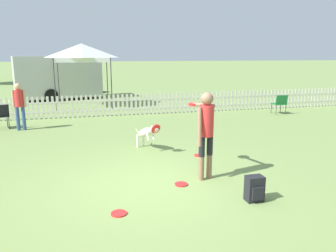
{
  "coord_description": "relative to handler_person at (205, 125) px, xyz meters",
  "views": [
    {
      "loc": [
        -1.09,
        -5.73,
        2.41
      ],
      "look_at": [
        0.75,
        1.33,
        0.82
      ],
      "focal_mm": 35.0,
      "sensor_mm": 36.0,
      "label": 1
    }
  ],
  "objects": [
    {
      "name": "frisbee_near_handler",
      "position": [
        -1.82,
        -1.09,
        -1.07
      ],
      "size": [
        0.24,
        0.24,
        0.02
      ],
      "color": "red",
      "rests_on": "ground_plane"
    },
    {
      "name": "canopy_tent_main",
      "position": [
        -2.2,
        10.28,
        1.41
      ],
      "size": [
        2.45,
        2.45,
        2.91
      ],
      "color": "#333338",
      "rests_on": "ground_plane"
    },
    {
      "name": "frisbee_midfield",
      "position": [
        0.41,
        1.41,
        -1.07
      ],
      "size": [
        0.24,
        0.24,
        0.02
      ],
      "color": "red",
      "rests_on": "ground_plane"
    },
    {
      "name": "folding_chair_blue_left",
      "position": [
        -4.9,
        5.84,
        -0.59
      ],
      "size": [
        0.61,
        0.62,
        0.83
      ],
      "rotation": [
        0.0,
        0.0,
        3.46
      ],
      "color": "#333338",
      "rests_on": "ground_plane"
    },
    {
      "name": "frisbee_near_dog",
      "position": [
        -0.54,
        -0.22,
        -1.07
      ],
      "size": [
        0.24,
        0.24,
        0.02
      ],
      "color": "red",
      "rests_on": "ground_plane"
    },
    {
      "name": "equipment_trailer",
      "position": [
        -3.54,
        13.26,
        0.15
      ],
      "size": [
        5.33,
        3.01,
        2.34
      ],
      "rotation": [
        0.0,
        0.0,
        0.22
      ],
      "color": "#B7B7B7",
      "rests_on": "ground_plane"
    },
    {
      "name": "ground_plane",
      "position": [
        -1.17,
        -0.06,
        -1.08
      ],
      "size": [
        240.0,
        240.0,
        0.0
      ],
      "primitive_type": "plane",
      "color": "olive"
    },
    {
      "name": "spectator_standing",
      "position": [
        -4.25,
        5.52,
        -0.17
      ],
      "size": [
        0.42,
        0.27,
        1.53
      ],
      "rotation": [
        0.0,
        0.0,
        3.11
      ],
      "color": "#334C7A",
      "rests_on": "ground_plane"
    },
    {
      "name": "backpack_on_grass",
      "position": [
        0.44,
        -1.19,
        -0.87
      ],
      "size": [
        0.29,
        0.24,
        0.44
      ],
      "color": "black",
      "rests_on": "ground_plane"
    },
    {
      "name": "leaping_dog",
      "position": [
        -0.72,
        2.22,
        -0.61
      ],
      "size": [
        0.51,
        1.16,
        0.77
      ],
      "rotation": [
        0.0,
        0.0,
        -2.83
      ],
      "color": "beige",
      "rests_on": "ground_plane"
    },
    {
      "name": "handler_person",
      "position": [
        0.0,
        0.0,
        0.0
      ],
      "size": [
        0.44,
        1.11,
        1.72
      ],
      "rotation": [
        0.0,
        0.0,
        0.31
      ],
      "color": "#8C664C",
      "rests_on": "ground_plane"
    },
    {
      "name": "picket_fence",
      "position": [
        -1.17,
        7.31,
        -0.65
      ],
      "size": [
        24.95,
        0.04,
        0.86
      ],
      "color": "beige",
      "rests_on": "ground_plane"
    },
    {
      "name": "folding_chair_center",
      "position": [
        5.6,
        6.0,
        -0.6
      ],
      "size": [
        0.53,
        0.55,
        0.81
      ],
      "rotation": [
        0.0,
        0.0,
        3.06
      ],
      "color": "#333338",
      "rests_on": "ground_plane"
    }
  ]
}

